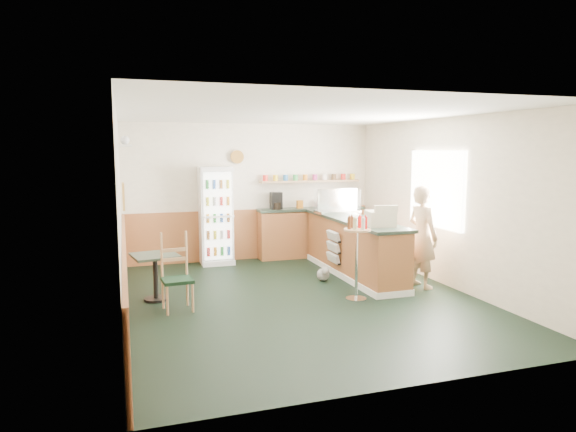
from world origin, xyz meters
name	(u,v)px	position (x,y,z in m)	size (l,w,h in m)	color
ground	(301,299)	(0.00, 0.00, 0.00)	(6.00, 6.00, 0.00)	black
room_envelope	(272,193)	(-0.23, 0.73, 1.52)	(5.04, 6.02, 2.72)	white
service_counter	(354,249)	(1.35, 1.07, 0.46)	(0.68, 3.01, 1.01)	#AC6437
back_counter	(311,230)	(1.19, 2.80, 0.55)	(2.24, 0.42, 1.69)	#AC6437
drinks_fridge	(216,216)	(-0.77, 2.74, 0.93)	(0.62, 0.53, 1.87)	white
display_case	(337,201)	(1.35, 1.81, 1.23)	(0.79, 0.41, 0.45)	silver
cash_register	(380,218)	(1.35, 0.13, 1.13)	(0.40, 0.42, 0.23)	beige
shopkeeper	(423,237)	(2.05, 0.02, 0.82)	(0.55, 0.39, 1.64)	tan
condiment_stand	(357,247)	(0.76, -0.29, 0.79)	(0.39, 0.39, 1.23)	silver
newspaper_rack	(333,247)	(0.99, 1.14, 0.50)	(0.09, 0.47, 0.55)	black
cafe_table	(155,268)	(-2.05, 0.58, 0.48)	(0.73, 0.73, 0.68)	black
cafe_chair	(176,269)	(-1.80, 0.08, 0.56)	(0.43, 0.43, 1.07)	black
dog_doorstop	(323,274)	(0.70, 0.86, 0.12)	(0.21, 0.27, 0.25)	gray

